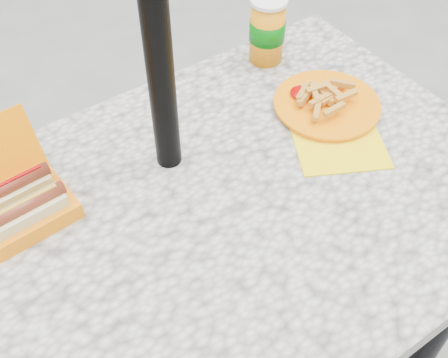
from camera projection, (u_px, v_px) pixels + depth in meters
picnic_table at (214, 244)px, 1.13m from camera, size 1.20×0.80×0.75m
umbrella_pole at (153, 3)px, 0.88m from camera, size 0.05×0.05×2.20m
hotdog_box at (13, 207)px, 1.01m from camera, size 0.21×0.20×0.15m
fries_plate at (327, 106)px, 1.23m from camera, size 0.29×0.33×0.05m
soda_cup at (267, 30)px, 1.31m from camera, size 0.09×0.09×0.16m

